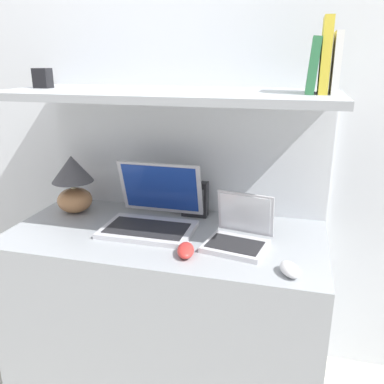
{
  "coord_description": "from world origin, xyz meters",
  "views": [
    {
      "loc": [
        0.5,
        -1.14,
        1.41
      ],
      "look_at": [
        0.12,
        0.3,
        0.92
      ],
      "focal_mm": 38.0,
      "sensor_mm": 36.0,
      "label": 1
    }
  ],
  "objects_px": {
    "book_green": "(313,66)",
    "shelf_gadget": "(43,78)",
    "book_white": "(336,63)",
    "table_lamp": "(73,182)",
    "laptop_small": "(239,235)",
    "book_yellow": "(325,56)",
    "router_box": "(195,199)",
    "second_mouse": "(290,269)",
    "computer_mouse": "(186,250)",
    "laptop_large": "(152,215)"
  },
  "relations": [
    {
      "from": "table_lamp",
      "to": "book_white",
      "type": "relative_size",
      "value": 1.32
    },
    {
      "from": "laptop_small",
      "to": "second_mouse",
      "type": "relative_size",
      "value": 2.24
    },
    {
      "from": "laptop_large",
      "to": "router_box",
      "type": "relative_size",
      "value": 2.34
    },
    {
      "from": "laptop_large",
      "to": "book_white",
      "type": "distance_m",
      "value": 0.9
    },
    {
      "from": "book_white",
      "to": "shelf_gadget",
      "type": "bearing_deg",
      "value": -180.0
    },
    {
      "from": "laptop_large",
      "to": "router_box",
      "type": "bearing_deg",
      "value": 50.91
    },
    {
      "from": "second_mouse",
      "to": "book_white",
      "type": "height_order",
      "value": "book_white"
    },
    {
      "from": "table_lamp",
      "to": "laptop_small",
      "type": "distance_m",
      "value": 0.81
    },
    {
      "from": "table_lamp",
      "to": "laptop_large",
      "type": "bearing_deg",
      "value": -11.03
    },
    {
      "from": "laptop_small",
      "to": "book_green",
      "type": "distance_m",
      "value": 0.66
    },
    {
      "from": "laptop_small",
      "to": "computer_mouse",
      "type": "relative_size",
      "value": 2.03
    },
    {
      "from": "second_mouse",
      "to": "book_white",
      "type": "distance_m",
      "value": 0.71
    },
    {
      "from": "computer_mouse",
      "to": "laptop_large",
      "type": "bearing_deg",
      "value": 133.59
    },
    {
      "from": "computer_mouse",
      "to": "second_mouse",
      "type": "bearing_deg",
      "value": -7.42
    },
    {
      "from": "second_mouse",
      "to": "book_green",
      "type": "relative_size",
      "value": 0.62
    },
    {
      "from": "laptop_small",
      "to": "book_yellow",
      "type": "xyz_separation_m",
      "value": [
        0.26,
        0.1,
        0.64
      ]
    },
    {
      "from": "laptop_small",
      "to": "router_box",
      "type": "xyz_separation_m",
      "value": [
        -0.24,
        0.26,
        0.04
      ]
    },
    {
      "from": "second_mouse",
      "to": "laptop_small",
      "type": "bearing_deg",
      "value": 137.47
    },
    {
      "from": "computer_mouse",
      "to": "second_mouse",
      "type": "height_order",
      "value": "same"
    },
    {
      "from": "computer_mouse",
      "to": "book_green",
      "type": "relative_size",
      "value": 0.68
    },
    {
      "from": "table_lamp",
      "to": "second_mouse",
      "type": "xyz_separation_m",
      "value": [
        0.98,
        -0.34,
        -0.13
      ]
    },
    {
      "from": "laptop_large",
      "to": "table_lamp",
      "type": "bearing_deg",
      "value": 168.97
    },
    {
      "from": "table_lamp",
      "to": "laptop_small",
      "type": "xyz_separation_m",
      "value": [
        0.79,
        -0.16,
        -0.1
      ]
    },
    {
      "from": "laptop_large",
      "to": "second_mouse",
      "type": "bearing_deg",
      "value": -24.69
    },
    {
      "from": "computer_mouse",
      "to": "second_mouse",
      "type": "distance_m",
      "value": 0.37
    },
    {
      "from": "second_mouse",
      "to": "shelf_gadget",
      "type": "bearing_deg",
      "value": 164.77
    },
    {
      "from": "book_yellow",
      "to": "shelf_gadget",
      "type": "distance_m",
      "value": 1.1
    },
    {
      "from": "router_box",
      "to": "book_yellow",
      "type": "xyz_separation_m",
      "value": [
        0.49,
        -0.15,
        0.61
      ]
    },
    {
      "from": "book_white",
      "to": "second_mouse",
      "type": "bearing_deg",
      "value": -108.58
    },
    {
      "from": "table_lamp",
      "to": "second_mouse",
      "type": "bearing_deg",
      "value": -19.27
    },
    {
      "from": "laptop_small",
      "to": "book_yellow",
      "type": "bearing_deg",
      "value": 21.92
    },
    {
      "from": "book_yellow",
      "to": "router_box",
      "type": "bearing_deg",
      "value": 162.69
    },
    {
      "from": "table_lamp",
      "to": "laptop_large",
      "type": "xyz_separation_m",
      "value": [
        0.41,
        -0.08,
        -0.09
      ]
    },
    {
      "from": "laptop_large",
      "to": "book_yellow",
      "type": "height_order",
      "value": "book_yellow"
    },
    {
      "from": "laptop_small",
      "to": "second_mouse",
      "type": "bearing_deg",
      "value": -42.53
    },
    {
      "from": "table_lamp",
      "to": "book_yellow",
      "type": "relative_size",
      "value": 1.07
    },
    {
      "from": "second_mouse",
      "to": "shelf_gadget",
      "type": "distance_m",
      "value": 1.23
    },
    {
      "from": "book_green",
      "to": "shelf_gadget",
      "type": "distance_m",
      "value": 1.06
    },
    {
      "from": "router_box",
      "to": "book_yellow",
      "type": "relative_size",
      "value": 0.64
    },
    {
      "from": "table_lamp",
      "to": "book_white",
      "type": "xyz_separation_m",
      "value": [
        1.08,
        -0.06,
        0.52
      ]
    },
    {
      "from": "second_mouse",
      "to": "router_box",
      "type": "height_order",
      "value": "router_box"
    },
    {
      "from": "book_green",
      "to": "shelf_gadget",
      "type": "height_order",
      "value": "book_green"
    },
    {
      "from": "second_mouse",
      "to": "book_yellow",
      "type": "bearing_deg",
      "value": 78.26
    },
    {
      "from": "table_lamp",
      "to": "book_white",
      "type": "height_order",
      "value": "book_white"
    },
    {
      "from": "laptop_large",
      "to": "computer_mouse",
      "type": "height_order",
      "value": "laptop_large"
    },
    {
      "from": "computer_mouse",
      "to": "laptop_small",
      "type": "bearing_deg",
      "value": 37.62
    },
    {
      "from": "book_white",
      "to": "book_green",
      "type": "bearing_deg",
      "value": -180.0
    },
    {
      "from": "computer_mouse",
      "to": "book_yellow",
      "type": "relative_size",
      "value": 0.51
    },
    {
      "from": "second_mouse",
      "to": "shelf_gadget",
      "type": "relative_size",
      "value": 1.46
    },
    {
      "from": "router_box",
      "to": "table_lamp",
      "type": "bearing_deg",
      "value": -170.36
    }
  ]
}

